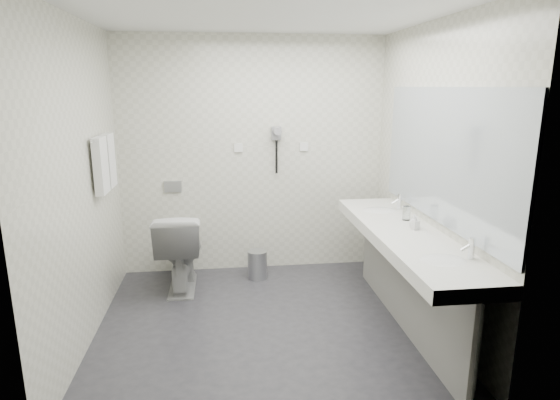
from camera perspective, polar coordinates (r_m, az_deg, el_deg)
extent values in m
plane|color=#2A292E|center=(4.14, -1.87, -14.84)|extent=(2.80, 2.80, 0.00)
plane|color=silver|center=(3.67, -2.19, 21.89)|extent=(2.80, 2.80, 0.00)
plane|color=beige|center=(4.98, -3.36, 5.31)|extent=(2.80, 0.00, 2.80)
plane|color=beige|center=(2.45, 0.70, -3.55)|extent=(2.80, 0.00, 2.80)
plane|color=beige|center=(3.85, -23.28, 1.69)|extent=(0.00, 2.60, 2.60)
plane|color=beige|center=(4.07, 18.03, 2.75)|extent=(0.00, 2.60, 2.60)
cube|color=silver|center=(3.89, 15.09, -4.37)|extent=(0.55, 2.20, 0.10)
cube|color=gray|center=(4.05, 15.04, -10.07)|extent=(0.03, 2.15, 0.75)
cylinder|color=silver|center=(3.24, 22.69, -17.12)|extent=(0.06, 0.06, 0.75)
cylinder|color=silver|center=(4.97, 10.92, -5.34)|extent=(0.06, 0.06, 0.75)
cube|color=#B2BCC6|center=(3.86, 19.29, 5.09)|extent=(0.02, 2.20, 1.05)
ellipsoid|color=white|center=(3.33, 19.30, -7.19)|extent=(0.40, 0.31, 0.05)
ellipsoid|color=white|center=(4.47, 12.03, -1.41)|extent=(0.40, 0.31, 0.05)
cylinder|color=silver|center=(3.39, 22.40, -5.47)|extent=(0.04, 0.04, 0.15)
cylinder|color=silver|center=(4.51, 14.43, -0.21)|extent=(0.04, 0.04, 0.15)
imported|color=white|center=(3.92, 16.25, -2.71)|extent=(0.06, 0.06, 0.11)
imported|color=white|center=(3.98, 16.11, -2.52)|extent=(0.09, 0.09, 0.10)
cylinder|color=silver|center=(4.18, 15.23, -1.56)|extent=(0.07, 0.07, 0.12)
imported|color=white|center=(4.76, -12.15, -5.97)|extent=(0.45, 0.79, 0.80)
cube|color=#B2B5BA|center=(5.04, -12.99, 1.61)|extent=(0.18, 0.02, 0.12)
cylinder|color=#B2B5BA|center=(4.96, -2.78, -7.97)|extent=(0.26, 0.26, 0.29)
cylinder|color=#B2B5BA|center=(4.91, -2.80, -6.32)|extent=(0.21, 0.21, 0.02)
cylinder|color=silver|center=(4.32, -21.04, 7.13)|extent=(0.02, 0.62, 0.02)
cube|color=silver|center=(4.21, -21.09, 3.95)|extent=(0.07, 0.24, 0.48)
cube|color=silver|center=(4.48, -20.26, 4.56)|extent=(0.07, 0.24, 0.48)
cube|color=gray|center=(4.95, -0.45, 8.18)|extent=(0.10, 0.04, 0.14)
cylinder|color=gray|center=(4.87, -0.36, 8.46)|extent=(0.08, 0.14, 0.08)
cylinder|color=black|center=(4.96, -0.43, 5.29)|extent=(0.02, 0.02, 0.35)
cube|color=white|center=(4.95, -5.11, 6.39)|extent=(0.09, 0.02, 0.09)
cube|color=white|center=(5.02, 2.95, 6.53)|extent=(0.09, 0.02, 0.09)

